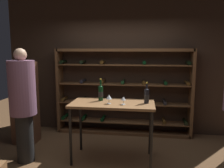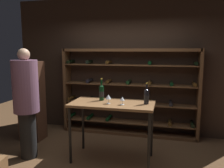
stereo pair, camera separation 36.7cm
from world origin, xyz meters
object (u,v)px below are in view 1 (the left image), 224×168
at_px(wine_bottle_red_label, 147,96).
at_px(person_bystander_red_print, 23,101).
at_px(display_cabinet, 25,103).
at_px(wine_bottle_green_slim, 101,93).
at_px(wine_rack, 123,92).
at_px(wine_glass_stemmed_center, 109,97).
at_px(tasting_table, 112,109).
at_px(wine_glass_stemmed_right, 123,99).

bearing_deg(wine_bottle_red_label, person_bystander_red_print, -171.42).
bearing_deg(person_bystander_red_print, display_cabinet, 94.76).
distance_m(wine_bottle_green_slim, wine_bottle_red_label, 0.77).
bearing_deg(person_bystander_red_print, wine_rack, 22.35).
bearing_deg(wine_bottle_green_slim, wine_glass_stemmed_center, -49.91).
bearing_deg(wine_rack, tasting_table, -92.34).
relative_size(person_bystander_red_print, wine_bottle_green_slim, 4.88).
bearing_deg(person_bystander_red_print, wine_bottle_green_slim, -5.39).
relative_size(wine_rack, wine_bottle_green_slim, 7.65).
xyz_separation_m(wine_bottle_green_slim, wine_glass_stemmed_center, (0.17, -0.21, -0.03)).
relative_size(display_cabinet, wine_bottle_green_slim, 4.22).
bearing_deg(tasting_table, display_cabinet, 165.09).
bearing_deg(wine_glass_stemmed_center, wine_glass_stemmed_right, -4.79).
distance_m(wine_bottle_green_slim, wine_glass_stemmed_center, 0.27).
xyz_separation_m(person_bystander_red_print, wine_glass_stemmed_right, (1.60, 0.16, 0.04)).
bearing_deg(display_cabinet, wine_glass_stemmed_right, -16.21).
distance_m(tasting_table, wine_glass_stemmed_right, 0.29).
distance_m(tasting_table, person_bystander_red_print, 1.45).
xyz_separation_m(tasting_table, display_cabinet, (-1.81, 0.48, -0.07)).
bearing_deg(wine_glass_stemmed_right, display_cabinet, 163.79).
bearing_deg(wine_bottle_red_label, wine_glass_stemmed_center, -168.66).
bearing_deg(wine_rack, wine_glass_stemmed_center, -94.12).
bearing_deg(wine_glass_stemmed_center, person_bystander_red_print, -172.63).
distance_m(wine_rack, person_bystander_red_print, 2.10).
relative_size(wine_bottle_green_slim, wine_glass_stemmed_center, 2.58).
height_order(wine_rack, wine_bottle_green_slim, wine_rack).
bearing_deg(wine_bottle_green_slim, display_cabinet, 167.48).
distance_m(wine_rack, wine_bottle_green_slim, 1.16).
distance_m(display_cabinet, wine_bottle_red_label, 2.42).
xyz_separation_m(tasting_table, wine_bottle_green_slim, (-0.22, 0.13, 0.24)).
relative_size(tasting_table, display_cabinet, 0.84).
bearing_deg(wine_bottle_green_slim, wine_glass_stemmed_right, -29.22).
height_order(wine_bottle_green_slim, wine_glass_stemmed_right, wine_bottle_green_slim).
bearing_deg(wine_glass_stemmed_right, tasting_table, 152.24).
bearing_deg(wine_glass_stemmed_right, wine_rack, 95.81).
relative_size(wine_rack, person_bystander_red_print, 1.57).
height_order(person_bystander_red_print, display_cabinet, person_bystander_red_print).
distance_m(wine_rack, tasting_table, 1.24).
distance_m(person_bystander_red_print, wine_bottle_red_label, 1.99).
height_order(wine_rack, wine_bottle_red_label, wine_rack).
bearing_deg(wine_bottle_red_label, tasting_table, -175.85).
xyz_separation_m(wine_bottle_green_slim, wine_bottle_red_label, (0.77, -0.09, -0.01)).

